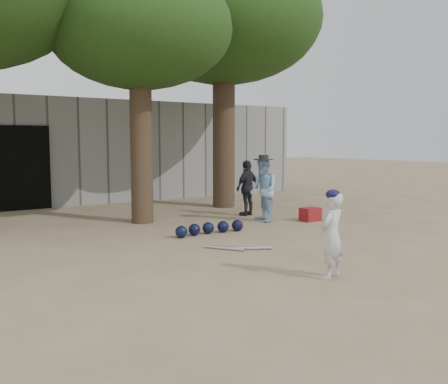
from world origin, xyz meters
TOP-DOWN VIEW (x-y plane):
  - ground at (0.00, 0.00)m, footprint 70.00×70.00m
  - boy_player at (0.72, -1.34)m, footprint 0.47×0.37m
  - spectator_blue at (2.87, 2.77)m, footprint 0.69×0.80m
  - spectator_dark at (3.16, 3.73)m, footprint 0.84×0.52m
  - red_bag at (3.82, 2.26)m, footprint 0.42×0.32m
  - back_building at (-0.00, 10.33)m, footprint 16.00×5.24m
  - helmet_row at (1.07, 2.20)m, footprint 1.51×0.32m
  - bat_pile at (0.70, 0.76)m, footprint 0.89×0.78m
  - tree_row at (0.74, 5.02)m, footprint 11.40×5.80m

SIDE VIEW (x-z plane):
  - ground at x=0.00m, z-range 0.00..0.00m
  - bat_pile at x=0.70m, z-range 0.00..0.06m
  - helmet_row at x=1.07m, z-range 0.00..0.23m
  - red_bag at x=3.82m, z-range 0.00..0.30m
  - boy_player at x=0.72m, z-range 0.00..1.14m
  - spectator_dark at x=3.16m, z-range 0.00..1.34m
  - spectator_blue at x=2.87m, z-range 0.00..1.42m
  - back_building at x=0.00m, z-range 0.00..3.00m
  - tree_row at x=0.74m, z-range 1.34..8.03m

